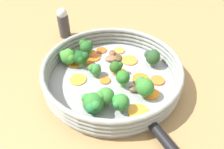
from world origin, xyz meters
TOP-DOWN VIEW (x-y plane):
  - ground_plane at (0.00, 0.00)m, footprint 4.00×4.00m
  - skillet at (0.00, 0.00)m, footprint 0.34×0.34m
  - skillet_rim_wall at (0.00, 0.00)m, footprint 0.35×0.35m
  - skillet_rivet_left at (0.14, -0.09)m, footprint 0.01×0.01m
  - skillet_rivet_right at (0.16, 0.00)m, footprint 0.01×0.01m
  - carrot_slice_0 at (-0.06, -0.07)m, footprint 0.05×0.05m
  - carrot_slice_1 at (0.12, -0.04)m, footprint 0.06×0.06m
  - carrot_slice_2 at (-0.01, -0.02)m, footprint 0.04×0.04m
  - carrot_slice_3 at (-0.10, 0.00)m, footprint 0.05×0.05m
  - carrot_slice_4 at (-0.12, 0.03)m, footprint 0.04×0.04m
  - carrot_slice_5 at (-0.12, -0.03)m, footprint 0.06×0.06m
  - carrot_slice_6 at (0.11, 0.03)m, footprint 0.05×0.05m
  - carrot_slice_7 at (-0.02, 0.09)m, footprint 0.05×0.05m
  - carrot_slice_8 at (-0.01, 0.03)m, footprint 0.05×0.05m
  - carrot_slice_9 at (0.06, 0.05)m, footprint 0.05×0.05m
  - carrot_slice_10 at (-0.11, 0.06)m, footprint 0.04×0.04m
  - carrot_slice_11 at (0.09, 0.08)m, footprint 0.04×0.04m
  - carrot_slice_12 at (-0.10, 0.02)m, footprint 0.05×0.05m
  - carrot_slice_13 at (-0.07, 0.10)m, footprint 0.03×0.03m
  - broccoli_floret_0 at (-0.13, 0.02)m, footprint 0.04×0.04m
  - broccoli_floret_1 at (-0.04, -0.02)m, footprint 0.03×0.03m
  - broccoli_floret_2 at (0.09, 0.01)m, footprint 0.05×0.04m
  - broccoli_floret_3 at (0.04, 0.00)m, footprint 0.03×0.04m
  - broccoli_floret_4 at (-0.01, 0.02)m, footprint 0.03×0.03m
  - broccoli_floret_5 at (0.05, -0.11)m, footprint 0.05×0.05m
  - broccoli_floret_6 at (0.04, 0.12)m, footprint 0.04×0.04m
  - broccoli_floret_7 at (-0.10, -0.02)m, footprint 0.05×0.04m
  - broccoli_floret_8 at (0.09, -0.06)m, footprint 0.04×0.04m
  - broccoli_floret_9 at (0.05, -0.07)m, footprint 0.04×0.04m
  - broccoli_floret_10 at (-0.13, -0.04)m, footprint 0.05×0.04m
  - mushroom_piece_0 at (-0.05, 0.07)m, footprint 0.04×0.04m
  - mushroom_piece_1 at (-0.06, 0.05)m, footprint 0.04×0.04m
  - mushroom_piece_2 at (-0.07, 0.07)m, footprint 0.03×0.03m
  - mushroom_piece_3 at (0.07, 0.01)m, footprint 0.03×0.03m
  - salt_shaker at (-0.28, 0.05)m, footprint 0.04×0.04m

SIDE VIEW (x-z plane):
  - ground_plane at x=0.00m, z-range 0.00..0.00m
  - skillet at x=0.00m, z-range 0.00..0.01m
  - carrot_slice_0 at x=-0.06m, z-range 0.01..0.02m
  - carrot_slice_7 at x=-0.02m, z-range 0.01..0.02m
  - carrot_slice_10 at x=-0.11m, z-range 0.01..0.02m
  - carrot_slice_12 at x=-0.10m, z-range 0.01..0.02m
  - carrot_slice_13 at x=-0.07m, z-range 0.01..0.02m
  - carrot_slice_8 at x=-0.01m, z-range 0.01..0.02m
  - carrot_slice_2 at x=-0.01m, z-range 0.01..0.02m
  - carrot_slice_9 at x=0.06m, z-range 0.01..0.02m
  - carrot_slice_4 at x=-0.12m, z-range 0.01..0.02m
  - carrot_slice_11 at x=0.09m, z-range 0.01..0.02m
  - carrot_slice_3 at x=-0.10m, z-range 0.01..0.02m
  - carrot_slice_6 at x=0.11m, z-range 0.01..0.02m
  - carrot_slice_5 at x=-0.12m, z-range 0.01..0.02m
  - carrot_slice_1 at x=0.12m, z-range 0.01..0.02m
  - skillet_rivet_left at x=0.14m, z-range 0.01..0.02m
  - skillet_rivet_right at x=0.16m, z-range 0.01..0.02m
  - mushroom_piece_0 at x=-0.05m, z-range 0.01..0.02m
  - mushroom_piece_1 at x=-0.06m, z-range 0.01..0.03m
  - mushroom_piece_3 at x=0.07m, z-range 0.01..0.03m
  - mushroom_piece_2 at x=-0.07m, z-range 0.01..0.03m
  - broccoli_floret_1 at x=-0.04m, z-range 0.02..0.05m
  - broccoli_floret_4 at x=-0.01m, z-range 0.02..0.06m
  - skillet_rim_wall at x=0.00m, z-range 0.01..0.07m
  - broccoli_floret_10 at x=-0.13m, z-range 0.02..0.06m
  - broccoli_floret_8 at x=0.09m, z-range 0.02..0.07m
  - broccoli_floret_5 at x=0.05m, z-range 0.02..0.07m
  - broccoli_floret_6 at x=0.04m, z-range 0.02..0.07m
  - broccoli_floret_0 at x=-0.13m, z-range 0.02..0.07m
  - broccoli_floret_9 at x=0.05m, z-range 0.02..0.07m
  - broccoli_floret_3 at x=0.04m, z-range 0.02..0.07m
  - broccoli_floret_7 at x=-0.10m, z-range 0.02..0.07m
  - broccoli_floret_2 at x=0.09m, z-range 0.02..0.07m
  - salt_shaker at x=-0.28m, z-range 0.00..0.10m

